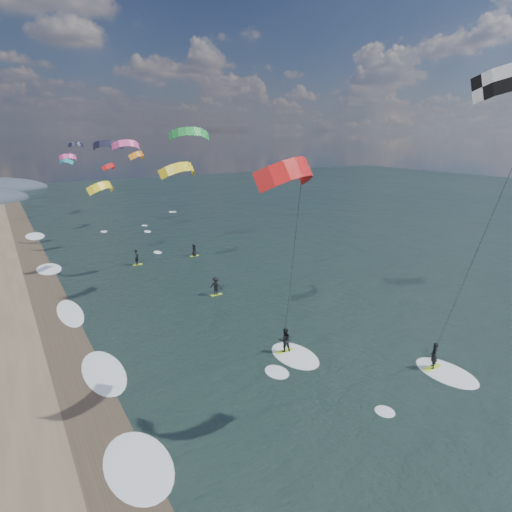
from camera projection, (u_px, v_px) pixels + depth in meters
ground at (406, 456)px, 20.20m from camera, size 260.00×260.00×0.00m
wet_sand_strip at (97, 424)px, 22.39m from camera, size 3.00×240.00×0.00m
kitesurfer_near_b at (298, 240)px, 22.43m from camera, size 7.14×8.83×14.21m
far_kitesurfers at (192, 269)px, 44.68m from camera, size 8.11×14.20×1.80m
bg_kite_field at (114, 154)px, 59.62m from camera, size 13.22×70.19×7.29m
shoreline_surf at (100, 375)px, 26.88m from camera, size 2.40×79.40×0.11m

